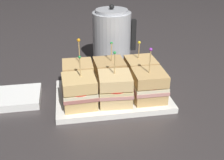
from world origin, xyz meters
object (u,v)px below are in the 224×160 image
at_px(sandwich_front_left, 79,91).
at_px(sandwich_front_center, 115,89).
at_px(sandwich_back_right, 140,72).
at_px(sandwich_back_left, 78,76).
at_px(serving_platter, 112,96).
at_px(kettle_steel, 112,37).
at_px(napkin_stack, 19,97).
at_px(sandwich_back_center, 109,74).
at_px(sandwich_front_right, 149,86).

distance_m(sandwich_front_left, sandwich_front_center, 0.11).
bearing_deg(sandwich_back_right, sandwich_front_left, -154.15).
xyz_separation_m(sandwich_front_center, sandwich_back_left, (-0.11, 0.11, 0.00)).
relative_size(serving_platter, sandwich_front_left, 2.31).
bearing_deg(sandwich_front_center, sandwich_back_left, 134.78).
height_order(sandwich_front_left, kettle_steel, kettle_steel).
xyz_separation_m(sandwich_front_center, kettle_steel, (0.05, 0.35, 0.05)).
relative_size(sandwich_back_left, napkin_stack, 1.26).
distance_m(serving_platter, sandwich_back_center, 0.08).
relative_size(serving_platter, napkin_stack, 2.60).
bearing_deg(sandwich_front_left, sandwich_back_center, 45.44).
bearing_deg(sandwich_back_left, napkin_stack, -174.73).
relative_size(sandwich_front_center, napkin_stack, 1.18).
bearing_deg(napkin_stack, sandwich_back_left, 5.27).
relative_size(serving_platter, sandwich_back_left, 2.07).
height_order(sandwich_back_right, napkin_stack, sandwich_back_right).
distance_m(sandwich_front_right, sandwich_back_left, 0.24).
xyz_separation_m(sandwich_front_left, sandwich_back_left, (0.00, 0.11, 0.00)).
xyz_separation_m(serving_platter, sandwich_back_left, (-0.11, 0.05, 0.06)).
distance_m(sandwich_front_left, sandwich_back_right, 0.24).
bearing_deg(napkin_stack, sandwich_front_center, -16.34).
height_order(sandwich_back_left, kettle_steel, kettle_steel).
bearing_deg(sandwich_front_right, sandwich_front_left, 179.99).
bearing_deg(sandwich_back_right, sandwich_back_left, 179.55).
height_order(sandwich_front_left, sandwich_front_center, sandwich_front_center).
xyz_separation_m(sandwich_back_left, sandwich_back_right, (0.21, -0.00, -0.00)).
height_order(sandwich_front_left, sandwich_back_left, sandwich_back_left).
distance_m(sandwich_back_center, kettle_steel, 0.25).
relative_size(sandwich_front_left, sandwich_front_right, 0.91).
bearing_deg(serving_platter, sandwich_back_left, 153.52).
distance_m(kettle_steel, napkin_stack, 0.45).
bearing_deg(sandwich_back_left, sandwich_front_center, -45.22).
height_order(serving_platter, sandwich_back_center, sandwich_back_center).
relative_size(sandwich_front_center, kettle_steel, 0.67).
height_order(sandwich_front_center, sandwich_back_center, sandwich_front_center).
xyz_separation_m(sandwich_back_center, kettle_steel, (0.05, 0.24, 0.05)).
xyz_separation_m(sandwich_back_center, napkin_stack, (-0.30, -0.02, -0.05)).
height_order(serving_platter, kettle_steel, kettle_steel).
distance_m(sandwich_back_right, kettle_steel, 0.26).
bearing_deg(kettle_steel, sandwich_front_left, -114.13).
distance_m(sandwich_back_center, sandwich_back_right, 0.11).
relative_size(sandwich_front_left, sandwich_back_center, 0.98).
bearing_deg(serving_platter, sandwich_back_right, 25.36).
xyz_separation_m(sandwich_front_left, sandwich_back_center, (0.11, 0.11, 0.00)).
distance_m(sandwich_front_right, sandwich_back_right, 0.10).
bearing_deg(sandwich_back_right, sandwich_front_right, -89.93).
distance_m(sandwich_back_left, napkin_stack, 0.20).
relative_size(serving_platter, kettle_steel, 1.48).
relative_size(serving_platter, sandwich_back_center, 2.27).
height_order(sandwich_front_right, sandwich_back_left, sandwich_back_left).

